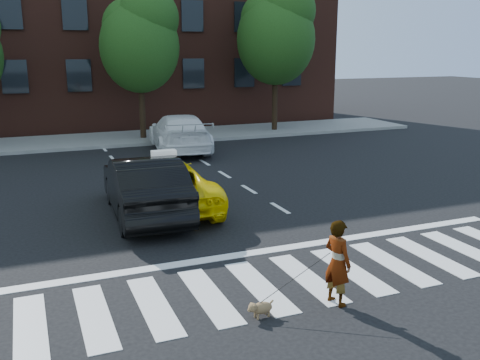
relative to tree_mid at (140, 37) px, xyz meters
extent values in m
plane|color=black|center=(-0.53, -17.00, -4.85)|extent=(120.00, 120.00, 0.00)
cube|color=silver|center=(-0.53, -17.00, -4.85)|extent=(13.00, 2.40, 0.01)
cube|color=silver|center=(-0.53, -15.40, -4.85)|extent=(12.00, 0.30, 0.01)
cube|color=slate|center=(-0.53, 0.50, -4.78)|extent=(30.00, 4.00, 0.15)
cube|color=#4D251B|center=(-0.53, 8.00, 1.15)|extent=(26.00, 10.00, 12.00)
cylinder|color=black|center=(-0.03, 0.00, -3.08)|extent=(0.28, 0.28, 3.55)
ellipsoid|color=#1B3C10|center=(-0.03, 0.00, -0.45)|extent=(3.69, 3.69, 4.25)
sphere|color=#1B3C10|center=(0.37, -0.20, 0.83)|extent=(2.84, 2.84, 2.84)
sphere|color=#1B3C10|center=(-0.38, 0.25, 0.47)|extent=(2.56, 2.56, 2.56)
cylinder|color=black|center=(6.97, 0.00, -2.93)|extent=(0.28, 0.28, 3.85)
ellipsoid|color=#1B3C10|center=(6.97, 0.00, -0.08)|extent=(4.00, 4.00, 4.60)
sphere|color=#1B3C10|center=(7.37, -0.20, 1.31)|extent=(3.08, 3.08, 3.08)
sphere|color=#1B3C10|center=(6.62, 0.25, 0.92)|extent=(2.77, 2.77, 2.77)
imported|color=#FFDD05|center=(-1.93, -11.40, -4.17)|extent=(2.27, 4.89, 1.35)
imported|color=black|center=(-2.53, -11.84, -4.05)|extent=(1.93, 4.95, 1.61)
imported|color=white|center=(0.87, -3.21, -4.06)|extent=(2.88, 5.70, 1.59)
imported|color=#999999|center=(-0.58, -18.10, -4.09)|extent=(0.49, 0.63, 1.52)
ellipsoid|color=#997C4E|center=(-1.97, -18.05, -4.69)|extent=(0.39, 0.24, 0.20)
sphere|color=#997C4E|center=(-2.14, -18.08, -4.64)|extent=(0.17, 0.17, 0.15)
sphere|color=#997C4E|center=(-2.21, -18.09, -4.67)|extent=(0.08, 0.08, 0.07)
cylinder|color=#997C4E|center=(-1.79, -18.02, -4.64)|extent=(0.11, 0.05, 0.09)
sphere|color=#997C4E|center=(-2.15, -18.03, -4.59)|extent=(0.06, 0.06, 0.05)
sphere|color=#997C4E|center=(-2.14, -18.13, -4.59)|extent=(0.06, 0.06, 0.05)
cylinder|color=#997C4E|center=(-2.07, -18.11, -4.80)|extent=(0.04, 0.04, 0.10)
cylinder|color=#997C4E|center=(-2.08, -18.02, -4.80)|extent=(0.04, 0.04, 0.10)
cylinder|color=#997C4E|center=(-1.86, -18.08, -4.80)|extent=(0.04, 0.04, 0.10)
cylinder|color=#997C4E|center=(-1.87, -17.99, -4.80)|extent=(0.04, 0.04, 0.10)
cube|color=white|center=(-1.93, -11.60, -3.34)|extent=(0.65, 0.28, 0.32)
camera|label=1|loc=(-5.34, -25.36, -0.54)|focal=40.00mm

